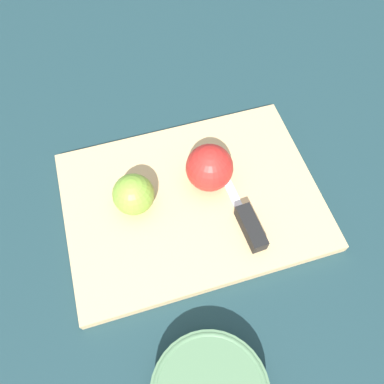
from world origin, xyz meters
TOP-DOWN VIEW (x-y plane):
  - ground_plane at (0.00, 0.00)m, footprint 4.00×4.00m
  - cutting_board at (0.00, 0.00)m, footprint 0.45×0.36m
  - apple_half_left at (-0.09, 0.00)m, footprint 0.06×0.06m
  - apple_half_right at (0.03, 0.03)m, footprint 0.08×0.08m
  - knife at (0.08, -0.06)m, footprint 0.06×0.18m

SIDE VIEW (x-z plane):
  - ground_plane at x=0.00m, z-range 0.00..0.00m
  - cutting_board at x=0.00m, z-range 0.00..0.02m
  - knife at x=0.08m, z-range 0.02..0.04m
  - apple_half_left at x=-0.09m, z-range 0.02..0.08m
  - apple_half_right at x=0.03m, z-range 0.02..0.09m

